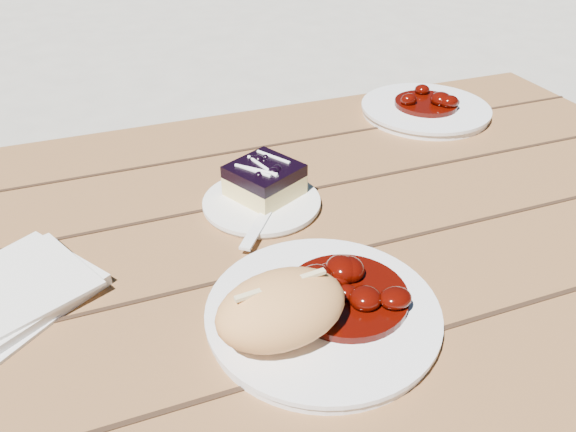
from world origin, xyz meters
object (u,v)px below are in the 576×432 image
object	(u,v)px
dessert_plate	(262,203)
blueberry_cake	(264,179)
picnic_table	(79,369)
second_plate	(425,110)
main_plate	(323,314)
bread_roll	(281,309)

from	to	relation	value
dessert_plate	blueberry_cake	distance (m)	0.03
picnic_table	second_plate	distance (m)	0.76
blueberry_cake	dessert_plate	bearing A→B (deg)	-150.61
second_plate	picnic_table	bearing A→B (deg)	-158.91
main_plate	bread_roll	xyz separation A→B (m)	(-0.06, -0.02, 0.04)
bread_roll	blueberry_cake	world-z (taller)	bread_roll
dessert_plate	second_plate	world-z (taller)	second_plate
picnic_table	blueberry_cake	bearing A→B (deg)	14.45
bread_roll	second_plate	xyz separation A→B (m)	(0.46, 0.47, -0.04)
picnic_table	blueberry_cake	world-z (taller)	blueberry_cake
blueberry_cake	second_plate	xyz separation A→B (m)	(0.39, 0.19, -0.03)
blueberry_cake	second_plate	bearing A→B (deg)	-1.13
picnic_table	bread_roll	size ratio (longest dim) A/B	14.62
main_plate	bread_roll	distance (m)	0.07
blueberry_cake	picnic_table	bearing A→B (deg)	167.53
main_plate	blueberry_cake	xyz separation A→B (m)	(0.02, 0.26, 0.03)
picnic_table	dessert_plate	bearing A→B (deg)	12.11
blueberry_cake	bread_roll	bearing A→B (deg)	-132.14
bread_roll	blueberry_cake	xyz separation A→B (m)	(0.08, 0.28, -0.02)
main_plate	dessert_plate	distance (m)	0.24
dessert_plate	bread_roll	bearing A→B (deg)	-104.00
picnic_table	dessert_plate	distance (m)	0.34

